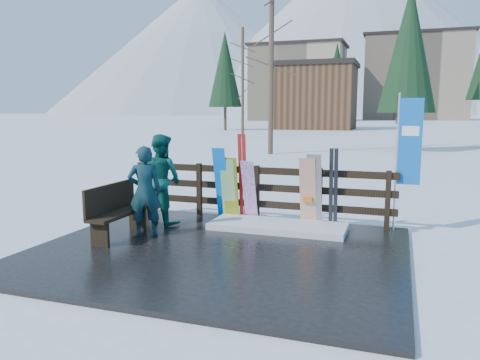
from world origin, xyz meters
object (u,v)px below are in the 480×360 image
at_px(rental_flag, 407,147).
at_px(person_front, 145,191).
at_px(snowboard_2, 231,189).
at_px(person_back, 162,179).
at_px(snowboard_0, 221,184).
at_px(snowboard_4, 314,191).
at_px(snowboard_1, 228,190).
at_px(snowboard_5, 308,192).
at_px(snowboard_3, 249,191).
at_px(bench, 116,209).

xyz_separation_m(rental_flag, person_front, (-4.45, -1.89, -0.78)).
bearing_deg(snowboard_2, person_back, -152.12).
relative_size(snowboard_2, person_back, 0.74).
relative_size(snowboard_0, snowboard_2, 1.16).
xyz_separation_m(snowboard_4, person_front, (-2.80, -1.62, 0.10)).
bearing_deg(snowboard_4, snowboard_1, 180.00).
height_order(snowboard_0, snowboard_1, snowboard_0).
xyz_separation_m(snowboard_5, person_front, (-2.67, -1.62, 0.14)).
distance_m(snowboard_2, snowboard_4, 1.73).
bearing_deg(snowboard_5, snowboard_1, -180.00).
distance_m(snowboard_4, snowboard_5, 0.13).
height_order(snowboard_3, person_front, person_front).
bearing_deg(snowboard_4, person_front, -149.91).
bearing_deg(snowboard_0, rental_flag, 4.30).
bearing_deg(person_front, snowboard_4, 179.37).
xyz_separation_m(snowboard_0, person_back, (-1.03, -0.66, 0.14)).
xyz_separation_m(snowboard_3, person_back, (-1.65, -0.66, 0.26)).
distance_m(bench, snowboard_4, 3.76).
xyz_separation_m(snowboard_3, snowboard_5, (1.20, 0.00, 0.05)).
distance_m(snowboard_5, person_back, 2.93).
distance_m(snowboard_1, snowboard_5, 1.66).
bearing_deg(person_front, snowboard_1, -152.79).
height_order(snowboard_0, snowboard_2, snowboard_0).
bearing_deg(person_back, snowboard_1, -131.70).
relative_size(bench, person_back, 0.83).
relative_size(snowboard_1, person_front, 0.79).
bearing_deg(person_front, snowboard_2, -154.04).
bearing_deg(snowboard_0, bench, -124.61).
bearing_deg(person_back, rental_flag, -149.24).
xyz_separation_m(snowboard_2, snowboard_3, (0.41, 0.00, -0.02)).
bearing_deg(snowboard_0, snowboard_5, 0.00).
bearing_deg(rental_flag, snowboard_1, -175.51).
xyz_separation_m(bench, snowboard_2, (1.51, 1.89, 0.15)).
distance_m(bench, person_front, 0.60).
bearing_deg(snowboard_2, snowboard_5, 0.00).
relative_size(rental_flag, person_front, 1.58).
bearing_deg(rental_flag, snowboard_5, -171.38).
xyz_separation_m(snowboard_1, snowboard_5, (1.65, 0.00, 0.04)).
bearing_deg(snowboard_5, person_front, -148.75).
xyz_separation_m(rental_flag, person_back, (-4.63, -0.93, -0.70)).
bearing_deg(rental_flag, bench, -156.23).
bearing_deg(snowboard_4, bench, -149.80).
bearing_deg(rental_flag, snowboard_3, -174.82).
relative_size(person_front, person_back, 0.91).
relative_size(snowboard_0, snowboard_4, 1.05).
height_order(snowboard_5, rental_flag, rental_flag).
relative_size(snowboard_1, snowboard_3, 0.98).
height_order(bench, snowboard_4, snowboard_4).
distance_m(bench, snowboard_0, 2.30).
xyz_separation_m(snowboard_3, person_front, (-1.47, -1.62, 0.18)).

